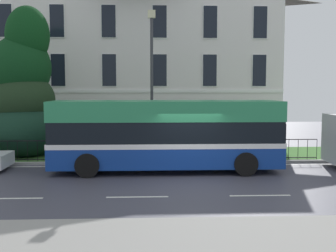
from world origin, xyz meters
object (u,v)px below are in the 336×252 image
(street_lamp_post, at_px, (152,75))
(single_decker_bus, at_px, (166,134))
(georgian_townhouse, at_px, (137,56))
(evergreen_tree, at_px, (24,94))
(litter_bin, at_px, (74,148))

(street_lamp_post, bearing_deg, single_decker_bus, -77.18)
(single_decker_bus, height_order, street_lamp_post, street_lamp_post)
(georgian_townhouse, distance_m, evergreen_tree, 9.97)
(georgian_townhouse, height_order, evergreen_tree, georgian_townhouse)
(evergreen_tree, distance_m, litter_bin, 4.06)
(street_lamp_post, relative_size, litter_bin, 6.34)
(evergreen_tree, bearing_deg, litter_bin, -30.45)
(evergreen_tree, height_order, street_lamp_post, evergreen_tree)
(single_decker_bus, distance_m, street_lamp_post, 3.66)
(single_decker_bus, relative_size, litter_bin, 8.63)
(georgian_townhouse, height_order, litter_bin, georgian_townhouse)
(litter_bin, bearing_deg, evergreen_tree, 149.55)
(single_decker_bus, xyz_separation_m, litter_bin, (-4.30, 2.42, -0.89))
(georgian_townhouse, relative_size, evergreen_tree, 2.42)
(georgian_townhouse, bearing_deg, evergreen_tree, -124.61)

